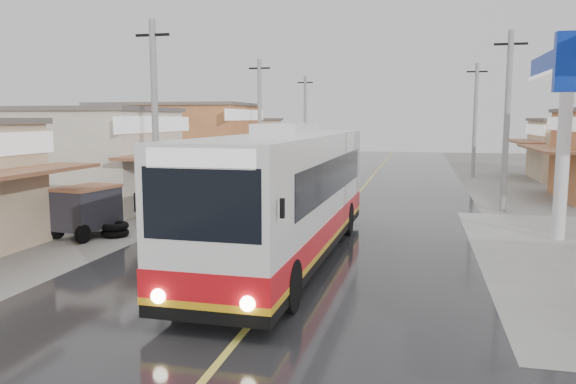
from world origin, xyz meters
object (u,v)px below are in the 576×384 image
object	(u,v)px
coach_bus	(288,195)
cyclist	(256,201)
tricycle_far	(159,183)
tricycle_near	(87,208)
second_bus	(266,166)
tyre_stack	(115,229)

from	to	relation	value
coach_bus	cyclist	xyz separation A→B (m)	(-3.05, 7.04, -1.30)
coach_bus	tricycle_far	bearing A→B (deg)	133.75
tricycle_near	tricycle_far	bearing A→B (deg)	108.59
second_bus	cyclist	size ratio (longest dim) A/B	4.71
coach_bus	second_bus	bearing A→B (deg)	109.36
tricycle_near	tyre_stack	bearing A→B (deg)	24.17
coach_bus	tyre_stack	size ratio (longest dim) A/B	13.15
tricycle_near	tyre_stack	size ratio (longest dim) A/B	2.62
tricycle_near	tyre_stack	distance (m)	1.24
coach_bus	tyre_stack	bearing A→B (deg)	166.54
second_bus	tricycle_near	size ratio (longest dim) A/B	3.53
tricycle_far	tyre_stack	bearing A→B (deg)	-65.71
second_bus	tricycle_far	bearing A→B (deg)	-145.71
second_bus	tyre_stack	xyz separation A→B (m)	(-2.41, -11.47, -1.35)
tricycle_far	second_bus	bearing A→B (deg)	46.24
second_bus	tricycle_near	bearing A→B (deg)	-108.91
cyclist	tricycle_far	world-z (taller)	cyclist
tricycle_near	coach_bus	bearing A→B (deg)	-1.41
coach_bus	cyclist	bearing A→B (deg)	114.60
tricycle_far	tyre_stack	distance (m)	8.30
cyclist	tyre_stack	bearing A→B (deg)	-129.29
coach_bus	tricycle_near	distance (m)	7.88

